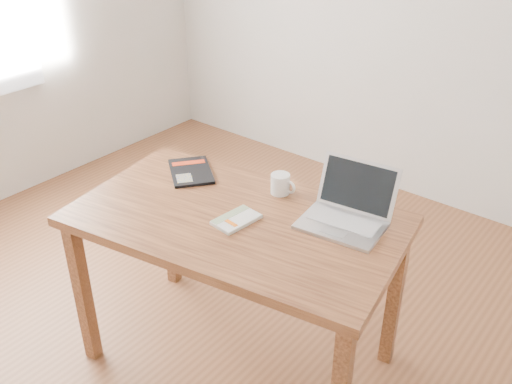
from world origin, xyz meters
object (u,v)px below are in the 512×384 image
Objects in this scene: white_guidebook at (236,220)px; black_guidebook at (191,171)px; coffee_mug at (281,184)px; desk at (237,235)px; laptop at (347,211)px.

white_guidebook is 0.61× the size of black_guidebook.
coffee_mug is at bearing -38.45° from black_guidebook.
coffee_mug is (0.03, 0.25, 0.13)m from desk.
laptop reaches higher than white_guidebook.
laptop reaches higher than black_guidebook.
coffee_mug reaches higher than white_guidebook.
coffee_mug is at bearing 74.46° from desk.
white_guidebook is 1.64× the size of coffee_mug.
coffee_mug is (0.00, 0.28, 0.04)m from white_guidebook.
desk is 4.03× the size of laptop.
desk is at bearing -97.32° from coffee_mug.
laptop is (0.35, 0.24, 0.14)m from desk.
coffee_mug is at bearing 170.24° from laptop.
desk is 0.43m from black_guidebook.
white_guidebook is at bearing -148.06° from laptop.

